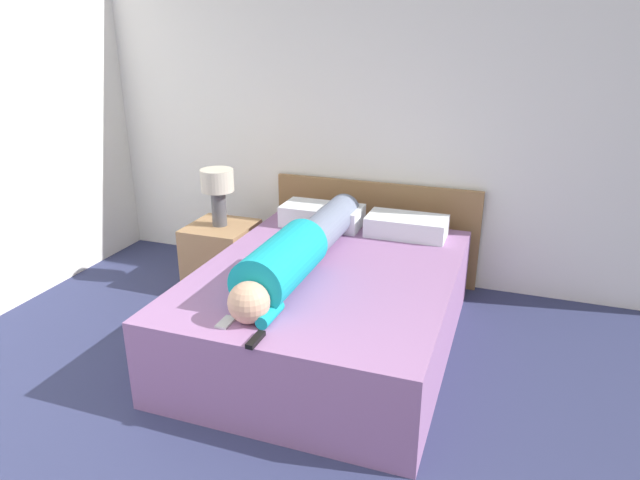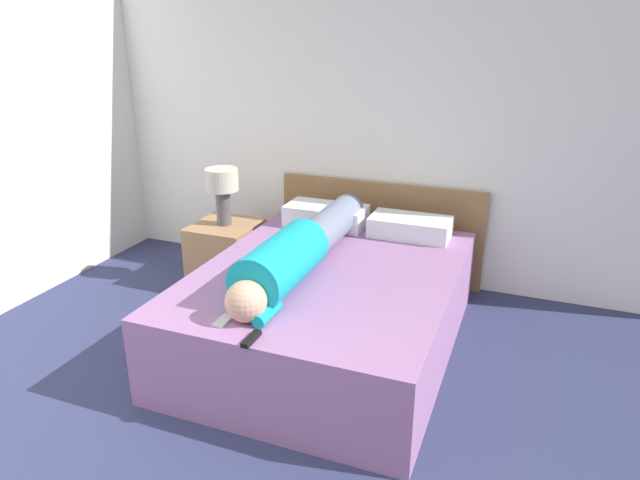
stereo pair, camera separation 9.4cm
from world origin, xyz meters
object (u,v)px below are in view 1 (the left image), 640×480
nightstand (222,256)px  pillow_near_headboard (322,215)px  cell_phone (226,322)px  table_lamp (218,187)px  person_lying (299,250)px  bed (328,307)px  pillow_second (407,226)px  tv_remote (256,340)px

nightstand → pillow_near_headboard: size_ratio=0.85×
cell_phone → pillow_near_headboard: bearing=91.6°
table_lamp → person_lying: size_ratio=0.25×
pillow_near_headboard → bed: bearing=-68.0°
bed → person_lying: 0.45m
table_lamp → pillow_near_headboard: 0.82m
pillow_second → tv_remote: bearing=-102.4°
bed → table_lamp: 1.35m
pillow_near_headboard → nightstand: bearing=-165.0°
person_lying → pillow_near_headboard: bearing=100.0°
pillow_second → table_lamp: bearing=-171.7°
person_lying → tv_remote: size_ratio=11.70×
nightstand → person_lying: size_ratio=0.29×
pillow_second → cell_phone: (-0.61, -1.61, -0.06)m
tv_remote → pillow_near_headboard: bearing=98.9°
nightstand → pillow_near_headboard: (0.77, 0.21, 0.36)m
bed → pillow_second: size_ratio=3.54×
nightstand → tv_remote: tv_remote is taller
nightstand → table_lamp: bearing=-90.0°
pillow_second → tv_remote: 1.77m
pillow_near_headboard → cell_phone: bearing=-88.4°
cell_phone → tv_remote: bearing=-27.3°
pillow_second → pillow_near_headboard: bearing=180.0°
nightstand → pillow_second: (1.42, 0.21, 0.35)m
nightstand → pillow_second: pillow_second is taller
person_lying → cell_phone: person_lying is taller
bed → nightstand: bed is taller
bed → cell_phone: bearing=-107.9°
tv_remote → cell_phone: 0.25m
tv_remote → pillow_second: bearing=77.6°
pillow_near_headboard → person_lying: bearing=-80.0°
nightstand → pillow_near_headboard: 0.87m
person_lying → tv_remote: (0.12, -0.86, -0.13)m
nightstand → cell_phone: 1.65m
person_lying → tv_remote: person_lying is taller
bed → tv_remote: bearing=-92.7°
person_lying → cell_phone: bearing=-98.2°
bed → pillow_near_headboard: bearing=112.0°
bed → pillow_second: bearing=66.6°
bed → tv_remote: tv_remote is taller
nightstand → person_lying: bearing=-35.6°
bed → cell_phone: (-0.27, -0.84, 0.27)m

